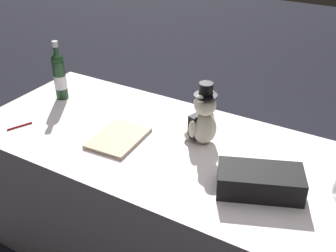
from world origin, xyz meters
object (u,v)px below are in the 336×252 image
at_px(champagne_bottle, 60,75).
at_px(gift_case_black, 260,181).
at_px(guestbook, 118,138).
at_px(signing_pen, 19,126).
at_px(teddy_bear_groom, 203,119).

height_order(champagne_bottle, gift_case_black, champagne_bottle).
bearing_deg(guestbook, gift_case_black, 174.09).
bearing_deg(champagne_bottle, guestbook, 159.65).
bearing_deg(signing_pen, guestbook, -162.39).
xyz_separation_m(champagne_bottle, guestbook, (-0.54, 0.20, -0.13)).
bearing_deg(guestbook, champagne_bottle, -23.70).
height_order(champagne_bottle, guestbook, champagne_bottle).
relative_size(teddy_bear_groom, guestbook, 1.08).
height_order(champagne_bottle, signing_pen, champagne_bottle).
bearing_deg(signing_pen, teddy_bear_groom, -158.09).
distance_m(signing_pen, guestbook, 0.52).
bearing_deg(signing_pen, champagne_bottle, -83.93).
relative_size(signing_pen, guestbook, 0.43).
distance_m(teddy_bear_groom, gift_case_black, 0.42).
bearing_deg(teddy_bear_groom, guestbook, 27.60).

